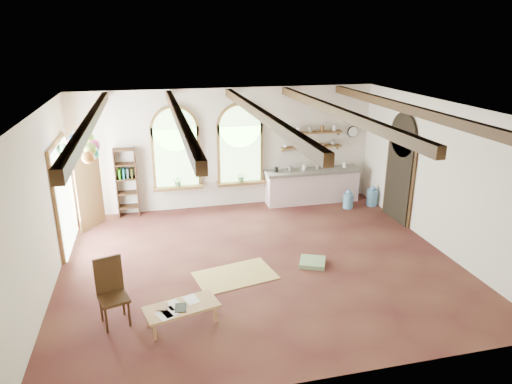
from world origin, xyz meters
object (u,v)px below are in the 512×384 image
object	(u,v)px
kitchen_counter	(312,186)
coffee_table	(181,308)
balloon_cluster	(82,146)
side_chair	(114,305)

from	to	relation	value
kitchen_counter	coffee_table	distance (m)	6.41
coffee_table	balloon_cluster	world-z (taller)	balloon_cluster
coffee_table	side_chair	world-z (taller)	side_chair
side_chair	kitchen_counter	bearing A→B (deg)	42.52
kitchen_counter	side_chair	xyz separation A→B (m)	(-5.11, -4.68, -0.15)
balloon_cluster	side_chair	bearing A→B (deg)	-78.44
coffee_table	kitchen_counter	bearing A→B (deg)	50.90
kitchen_counter	coffee_table	bearing A→B (deg)	-129.10
coffee_table	balloon_cluster	bearing A→B (deg)	117.27
side_chair	balloon_cluster	xyz separation A→B (m)	(-0.60, 2.94, 2.00)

